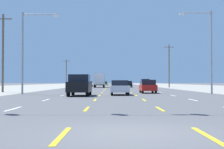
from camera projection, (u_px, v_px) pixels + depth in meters
name	position (u px, v px, depth m)	size (l,w,h in m)	color
ground_plane	(113.00, 87.00, 74.09)	(572.00, 572.00, 0.00)	#4C4C4F
lot_apron_left	(7.00, 87.00, 74.00)	(28.00, 440.00, 0.01)	gray
lot_apron_right	(219.00, 87.00, 74.18)	(28.00, 440.00, 0.01)	gray
lane_markings	(112.00, 86.00, 112.58)	(10.64, 227.60, 0.01)	white
signal_span_wire	(108.00, 1.00, 15.31)	(25.35, 0.52, 9.17)	brown
suv_inner_left_nearest	(79.00, 85.00, 29.58)	(1.98, 4.90, 1.98)	black
sedan_center_turn_near	(119.00, 87.00, 31.57)	(1.80, 4.50, 1.46)	silver
hatchback_inner_right_mid	(147.00, 86.00, 36.67)	(1.72, 3.90, 1.54)	red
suv_far_left_midfar	(82.00, 83.00, 70.35)	(1.98, 4.90, 1.98)	navy
box_truck_inner_left_far	(98.00, 80.00, 73.31)	(2.40, 7.20, 3.23)	#B28C33
suv_far_right_farther	(144.00, 83.00, 74.14)	(1.98, 4.90, 1.98)	maroon
hatchback_inner_right_farthest	(127.00, 84.00, 75.68)	(1.72, 3.90, 1.54)	black
sedan_far_left_distant_a	(88.00, 84.00, 88.43)	(1.80, 4.50, 1.46)	white
sedan_inner_left_distant_b	(104.00, 83.00, 123.95)	(1.80, 4.50, 1.46)	#235B2D
streetlight_left_row_0	(25.00, 46.00, 33.93)	(3.97, 0.26, 8.82)	gray
streetlight_right_row_0	(207.00, 46.00, 34.01)	(3.51, 0.26, 8.99)	gray
utility_pole_left_row_0	(2.00, 52.00, 40.01)	(2.20, 0.26, 9.90)	brown
utility_pole_right_row_1	(168.00, 65.00, 74.72)	(2.20, 0.26, 10.12)	brown
utility_pole_left_row_2	(65.00, 72.00, 100.54)	(2.20, 0.26, 8.49)	brown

